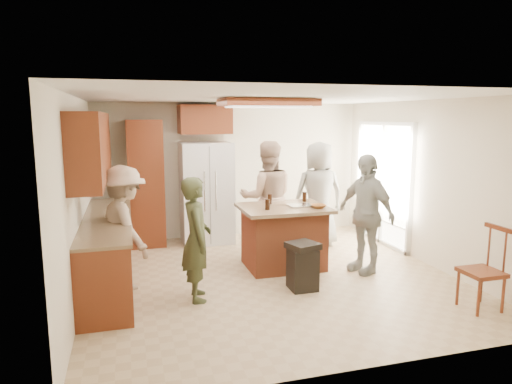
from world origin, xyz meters
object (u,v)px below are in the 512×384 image
object	(u,v)px
person_side_right	(365,214)
refrigerator	(207,193)
person_front_left	(196,239)
kitchen_island	(283,236)
person_counter	(125,228)
trash_bin	(303,266)
spindle_chair	(483,272)
person_behind_right	(318,194)
person_behind_left	(267,198)

from	to	relation	value
person_side_right	refrigerator	xyz separation A→B (m)	(-1.93, 2.24, 0.04)
person_front_left	refrigerator	size ratio (longest dim) A/B	0.85
person_side_right	kitchen_island	size ratio (longest dim) A/B	1.35
person_side_right	person_counter	bearing A→B (deg)	-111.96
person_front_left	trash_bin	world-z (taller)	person_front_left
spindle_chair	person_side_right	bearing A→B (deg)	113.05
trash_bin	person_counter	bearing A→B (deg)	162.65
person_side_right	person_counter	size ratio (longest dim) A/B	1.06
person_counter	spindle_chair	xyz separation A→B (m)	(4.02, -1.85, -0.36)
kitchen_island	refrigerator	bearing A→B (deg)	116.59
person_behind_right	person_counter	size ratio (longest dim) A/B	1.12
person_behind_right	person_counter	xyz separation A→B (m)	(-3.25, -1.17, -0.10)
refrigerator	person_behind_right	bearing A→B (deg)	-23.43
person_front_left	person_behind_left	bearing A→B (deg)	-39.02
person_behind_left	person_side_right	distance (m)	1.68
person_side_right	kitchen_island	distance (m)	1.25
person_side_right	person_counter	distance (m)	3.36
kitchen_island	trash_bin	bearing A→B (deg)	-93.55
person_behind_left	person_behind_right	bearing A→B (deg)	-161.02
person_behind_right	kitchen_island	size ratio (longest dim) A/B	1.43
trash_bin	spindle_chair	bearing A→B (deg)	-32.73
person_behind_right	refrigerator	xyz separation A→B (m)	(-1.83, 0.79, -0.02)
person_front_left	person_counter	world-z (taller)	person_counter
person_front_left	person_behind_right	size ratio (longest dim) A/B	0.84
refrigerator	trash_bin	xyz separation A→B (m)	(0.81, -2.66, -0.58)
person_front_left	person_counter	bearing A→B (deg)	54.89
person_side_right	trash_bin	xyz separation A→B (m)	(-1.13, -0.42, -0.55)
spindle_chair	person_front_left	bearing A→B (deg)	159.06
person_side_right	trash_bin	bearing A→B (deg)	-86.77
person_behind_left	person_counter	bearing A→B (deg)	32.92
person_behind_right	spindle_chair	distance (m)	3.16
person_behind_right	trash_bin	distance (m)	2.21
person_front_left	spindle_chair	distance (m)	3.42
person_behind_left	refrigerator	world-z (taller)	person_behind_left
kitchen_island	spindle_chair	distance (m)	2.72
person_side_right	spindle_chair	xyz separation A→B (m)	(0.67, -1.58, -0.41)
person_front_left	spindle_chair	size ratio (longest dim) A/B	1.54
person_counter	refrigerator	size ratio (longest dim) A/B	0.91
person_front_left	person_side_right	world-z (taller)	person_side_right
kitchen_island	spindle_chair	size ratio (longest dim) A/B	1.29
person_behind_left	spindle_chair	size ratio (longest dim) A/B	1.88
refrigerator	trash_bin	distance (m)	2.84
person_behind_left	person_side_right	size ratio (longest dim) A/B	1.08
person_counter	spindle_chair	world-z (taller)	person_counter
person_front_left	person_side_right	bearing A→B (deg)	-79.88
person_behind_left	trash_bin	bearing A→B (deg)	97.85
trash_bin	person_side_right	bearing A→B (deg)	20.57
kitchen_island	person_behind_left	bearing A→B (deg)	91.67
kitchen_island	spindle_chair	bearing A→B (deg)	-50.20
refrigerator	kitchen_island	xyz separation A→B (m)	(0.86, -1.72, -0.43)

